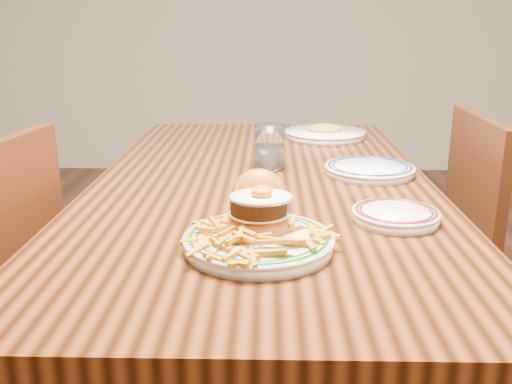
{
  "coord_description": "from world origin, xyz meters",
  "views": [
    {
      "loc": [
        0.02,
        -1.39,
        1.14
      ],
      "look_at": [
        -0.01,
        -0.41,
        0.84
      ],
      "focal_mm": 40.0,
      "sensor_mm": 36.0,
      "label": 1
    }
  ],
  "objects_px": {
    "chair_right": "(508,262)",
    "table": "(262,213)",
    "main_plate": "(259,228)",
    "side_plate": "(396,215)"
  },
  "relations": [
    {
      "from": "main_plate",
      "to": "table",
      "type": "bearing_deg",
      "value": 88.91
    },
    {
      "from": "table",
      "to": "main_plate",
      "type": "bearing_deg",
      "value": -90.21
    },
    {
      "from": "main_plate",
      "to": "side_plate",
      "type": "height_order",
      "value": "main_plate"
    },
    {
      "from": "chair_right",
      "to": "main_plate",
      "type": "bearing_deg",
      "value": 39.68
    },
    {
      "from": "table",
      "to": "side_plate",
      "type": "relative_size",
      "value": 9.23
    },
    {
      "from": "table",
      "to": "chair_right",
      "type": "xyz_separation_m",
      "value": [
        0.7,
        0.11,
        -0.18
      ]
    },
    {
      "from": "main_plate",
      "to": "side_plate",
      "type": "bearing_deg",
      "value": 25.6
    },
    {
      "from": "chair_right",
      "to": "main_plate",
      "type": "distance_m",
      "value": 0.95
    },
    {
      "from": "chair_right",
      "to": "table",
      "type": "bearing_deg",
      "value": 10.37
    },
    {
      "from": "main_plate",
      "to": "side_plate",
      "type": "distance_m",
      "value": 0.31
    }
  ]
}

